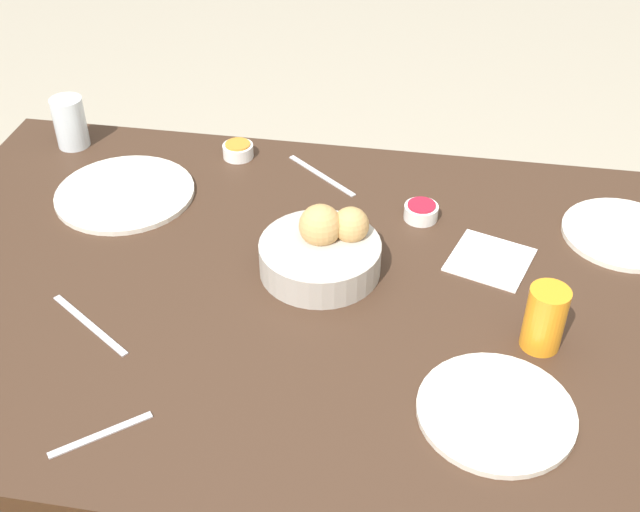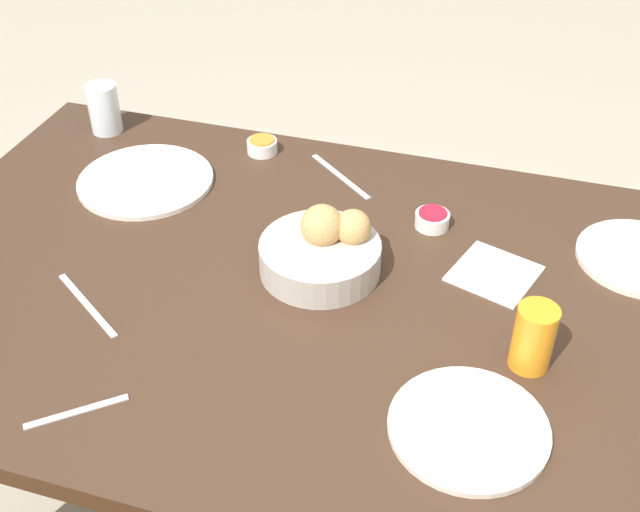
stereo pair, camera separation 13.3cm
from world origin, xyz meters
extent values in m
cube|color=#3D281C|center=(0.00, 0.00, 0.74)|extent=(1.58, 0.93, 0.03)
cube|color=#3D281C|center=(0.74, -0.41, 0.36)|extent=(0.06, 0.06, 0.72)
cylinder|color=#B2ADA3|center=(0.06, -0.05, 0.79)|extent=(0.20, 0.20, 0.05)
sphere|color=tan|center=(0.06, -0.07, 0.84)|extent=(0.07, 0.07, 0.07)
sphere|color=tan|center=(0.01, -0.08, 0.83)|extent=(0.06, 0.06, 0.06)
cylinder|color=silver|center=(-0.46, -0.23, 0.76)|extent=(0.22, 0.22, 0.01)
cylinder|color=silver|center=(0.46, -0.21, 0.76)|extent=(0.26, 0.26, 0.01)
cylinder|color=silver|center=(-0.23, 0.22, 0.76)|extent=(0.22, 0.22, 0.01)
cylinder|color=orange|center=(-0.30, 0.07, 0.81)|extent=(0.06, 0.06, 0.11)
cylinder|color=silver|center=(0.64, -0.37, 0.81)|extent=(0.07, 0.07, 0.11)
cylinder|color=white|center=(-0.10, -0.23, 0.77)|extent=(0.06, 0.06, 0.03)
cylinder|color=#A3192D|center=(-0.10, -0.23, 0.79)|extent=(0.05, 0.05, 0.00)
cylinder|color=white|center=(0.29, -0.38, 0.77)|extent=(0.06, 0.06, 0.03)
cylinder|color=#C67F28|center=(0.29, -0.38, 0.79)|extent=(0.05, 0.05, 0.00)
cube|color=#B7B7BC|center=(0.11, -0.34, 0.76)|extent=(0.15, 0.13, 0.00)
cube|color=#B7B7BC|center=(0.39, 0.15, 0.76)|extent=(0.16, 0.12, 0.00)
cube|color=#B7B7BC|center=(0.29, 0.35, 0.76)|extent=(0.12, 0.10, 0.00)
cube|color=white|center=(-0.22, -0.12, 0.76)|extent=(0.16, 0.16, 0.00)
camera|label=1|loc=(-0.12, 0.99, 1.61)|focal=45.00mm
camera|label=2|loc=(-0.25, 0.96, 1.61)|focal=45.00mm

